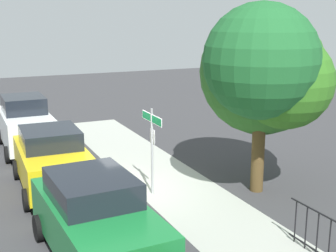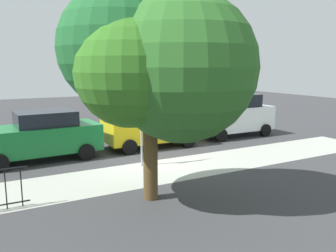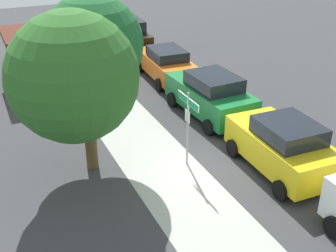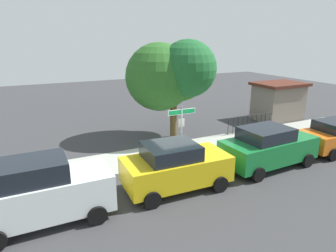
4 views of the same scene
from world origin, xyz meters
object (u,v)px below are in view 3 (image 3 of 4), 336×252
(utility_shed, at_px, (34,58))
(car_black, at_px, (127,37))
(car_orange, at_px, (166,63))
(shade_tree, at_px, (78,65))
(car_yellow, at_px, (283,146))
(car_green, at_px, (210,95))
(street_sign, at_px, (188,115))

(utility_shed, bearing_deg, car_black, -63.81)
(car_black, distance_m, utility_shed, 6.49)
(car_orange, xyz_separation_m, car_black, (4.80, 0.33, 0.21))
(shade_tree, relative_size, car_yellow, 1.36)
(car_green, height_order, utility_shed, utility_shed)
(street_sign, bearing_deg, car_green, -40.51)
(car_black, relative_size, utility_shed, 1.32)
(car_orange, distance_m, car_black, 4.82)
(utility_shed, bearing_deg, car_yellow, -152.31)
(street_sign, height_order, car_yellow, street_sign)
(shade_tree, xyz_separation_m, car_green, (2.02, -5.86, -2.76))
(shade_tree, bearing_deg, utility_shed, 1.17)
(shade_tree, height_order, utility_shed, shade_tree)
(car_black, bearing_deg, car_yellow, -176.11)
(car_yellow, xyz_separation_m, car_green, (4.80, 0.02, 0.01))
(car_yellow, relative_size, car_orange, 0.95)
(utility_shed, bearing_deg, car_orange, -107.47)
(street_sign, distance_m, car_green, 4.16)
(street_sign, bearing_deg, car_black, -10.80)
(car_yellow, xyz_separation_m, car_orange, (9.60, -0.10, -0.10))
(car_black, bearing_deg, car_orange, -173.06)
(shade_tree, height_order, car_black, shade_tree)
(car_green, relative_size, car_black, 0.98)
(street_sign, xyz_separation_m, utility_shed, (9.83, 3.40, -0.50))
(street_sign, distance_m, car_yellow, 3.29)
(street_sign, height_order, shade_tree, shade_tree)
(shade_tree, height_order, car_green, shade_tree)
(car_black, bearing_deg, street_sign, 172.16)
(car_yellow, bearing_deg, car_black, 2.49)
(street_sign, bearing_deg, utility_shed, 19.08)
(shade_tree, relative_size, car_black, 1.22)
(car_orange, relative_size, car_black, 0.94)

